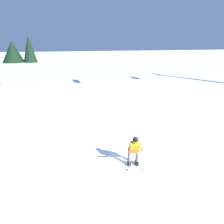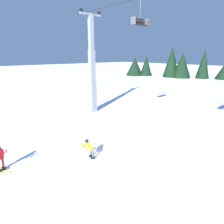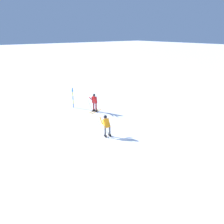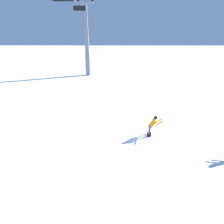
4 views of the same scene
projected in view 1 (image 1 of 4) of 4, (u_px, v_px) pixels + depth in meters
The scene contains 2 objects.
ground_plane at pixel (155, 160), 9.73m from camera, with size 260.00×260.00×0.00m, color white.
skier_carving_main at pixel (134, 149), 8.87m from camera, with size 0.92×1.81×1.68m.
Camera 1 is at (-4.47, -7.52, 5.21)m, focal length 33.34 mm.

